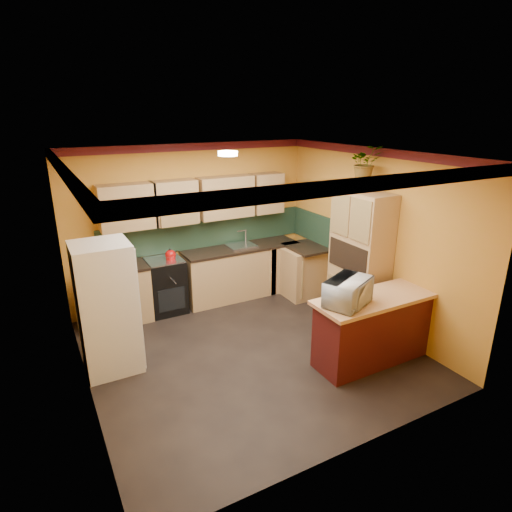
{
  "coord_description": "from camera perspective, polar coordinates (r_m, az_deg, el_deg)",
  "views": [
    {
      "loc": [
        -2.41,
        -4.65,
        3.2
      ],
      "look_at": [
        0.34,
        0.45,
        1.22
      ],
      "focal_mm": 30.0,
      "sensor_mm": 36.0,
      "label": 1
    }
  ],
  "objects": [
    {
      "name": "pantry",
      "position": [
        6.63,
        13.65,
        -0.62
      ],
      "size": [
        0.48,
        0.9,
        2.1
      ],
      "primitive_type": "cube",
      "color": "tan",
      "rests_on": "ground"
    },
    {
      "name": "countertop_back",
      "position": [
        7.26,
        -7.46,
        0.23
      ],
      "size": [
        3.65,
        0.62,
        0.04
      ],
      "primitive_type": "cube",
      "color": "black",
      "rests_on": "base_cabinets_back"
    },
    {
      "name": "bar_top",
      "position": [
        5.81,
        16.48,
        -5.25
      ],
      "size": [
        1.9,
        0.65,
        0.05
      ],
      "primitive_type": "cube",
      "color": "tan",
      "rests_on": "breakfast_bar"
    },
    {
      "name": "microwave",
      "position": [
        5.36,
        12.16,
        -4.71
      ],
      "size": [
        0.72,
        0.63,
        0.33
      ],
      "primitive_type": "imported",
      "rotation": [
        0.0,
        0.0,
        0.43
      ],
      "color": "silver",
      "rests_on": "bar_top"
    },
    {
      "name": "fern",
      "position": [
        6.34,
        14.37,
        11.98
      ],
      "size": [
        0.55,
        0.52,
        0.49
      ],
      "primitive_type": "imported",
      "rotation": [
        0.0,
        0.0,
        -0.41
      ],
      "color": "tan",
      "rests_on": "fern_pot"
    },
    {
      "name": "fern_pot",
      "position": [
        6.39,
        14.13,
        9.12
      ],
      "size": [
        0.22,
        0.22,
        0.16
      ],
      "primitive_type": "cylinder",
      "color": "brown",
      "rests_on": "pantry"
    },
    {
      "name": "kettle",
      "position": [
        7.02,
        -11.34,
        0.23
      ],
      "size": [
        0.18,
        0.18,
        0.18
      ],
      "primitive_type": null,
      "rotation": [
        0.0,
        0.0,
        -0.04
      ],
      "color": "#AC0B0B",
      "rests_on": "stove"
    },
    {
      "name": "room_shell",
      "position": [
        5.61,
        -2.08,
        7.41
      ],
      "size": [
        4.24,
        4.24,
        2.72
      ],
      "color": "black",
      "rests_on": "ground"
    },
    {
      "name": "base_cabinets_back",
      "position": [
        7.42,
        -7.31,
        -3.14
      ],
      "size": [
        3.65,
        0.6,
        0.88
      ],
      "primitive_type": "cube",
      "color": "tan",
      "rests_on": "ground"
    },
    {
      "name": "base_cabinets_right",
      "position": [
        7.76,
        6.66,
        -2.1
      ],
      "size": [
        0.6,
        0.8,
        0.88
      ],
      "primitive_type": "cube",
      "color": "tan",
      "rests_on": "ground"
    },
    {
      "name": "countertop_right",
      "position": [
        7.61,
        6.79,
        1.14
      ],
      "size": [
        0.62,
        0.8,
        0.04
      ],
      "primitive_type": "cube",
      "color": "black",
      "rests_on": "base_cabinets_right"
    },
    {
      "name": "breakfast_bar",
      "position": [
        6.01,
        16.07,
        -9.31
      ],
      "size": [
        1.8,
        0.55,
        0.88
      ],
      "primitive_type": "cube",
      "color": "#521513",
      "rests_on": "ground"
    },
    {
      "name": "fridge",
      "position": [
        5.71,
        -19.27,
        -6.56
      ],
      "size": [
        0.68,
        0.66,
        1.7
      ],
      "primitive_type": "cube",
      "color": "silver",
      "rests_on": "ground"
    },
    {
      "name": "sink",
      "position": [
        7.54,
        -1.98,
        1.38
      ],
      "size": [
        0.48,
        0.4,
        0.03
      ],
      "primitive_type": "cube",
      "color": "silver",
      "rests_on": "countertop_back"
    },
    {
      "name": "stove",
      "position": [
        7.23,
        -11.94,
        -3.87
      ],
      "size": [
        0.58,
        0.58,
        0.91
      ],
      "primitive_type": "cube",
      "color": "black",
      "rests_on": "ground"
    }
  ]
}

